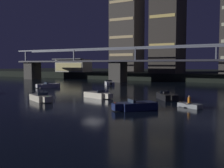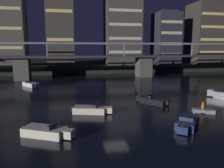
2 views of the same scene
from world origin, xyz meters
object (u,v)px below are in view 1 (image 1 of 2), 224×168
at_px(tower_west_tall, 168,5).
at_px(speedboat_near_center, 166,96).
at_px(tower_west_low, 127,29).
at_px(dinghy_with_paddler, 190,105).
at_px(river_bridge, 176,66).
at_px(speedboat_far_left, 109,83).
at_px(speedboat_far_center, 136,106).
at_px(waterfront_pavilion, 73,66).
at_px(speedboat_near_right, 49,86).
at_px(speedboat_mid_right, 98,95).
at_px(speedboat_mid_center, 41,98).

relative_size(tower_west_tall, speedboat_near_center, 8.96).
height_order(tower_west_low, tower_west_tall, tower_west_tall).
xyz_separation_m(speedboat_near_center, dinghy_with_paddler, (4.49, -5.66, -0.14)).
relative_size(river_bridge, speedboat_far_left, 22.09).
bearing_deg(tower_west_low, speedboat_far_center, -63.33).
distance_m(tower_west_tall, speedboat_far_left, 35.05).
bearing_deg(speedboat_far_left, waterfront_pavilion, 140.46).
height_order(tower_west_tall, speedboat_far_left, tower_west_tall).
xyz_separation_m(river_bridge, waterfront_pavilion, (-40.49, 11.91, 0.08)).
bearing_deg(speedboat_far_left, river_bridge, 41.20).
bearing_deg(speedboat_far_center, speedboat_far_left, 124.17).
height_order(speedboat_near_right, dinghy_with_paddler, dinghy_with_paddler).
bearing_deg(speedboat_far_center, speedboat_mid_right, 142.87).
bearing_deg(dinghy_with_paddler, speedboat_mid_center, -168.03).
bearing_deg(speedboat_mid_right, dinghy_with_paddler, -10.78).
relative_size(speedboat_far_center, dinghy_with_paddler, 1.63).
xyz_separation_m(river_bridge, speedboat_far_left, (-12.65, -11.07, -3.94)).
height_order(river_bridge, tower_west_tall, tower_west_tall).
relative_size(tower_west_low, tower_west_tall, 0.72).
bearing_deg(tower_west_tall, tower_west_low, 165.51).
height_order(speedboat_mid_center, speedboat_far_center, same).
bearing_deg(speedboat_mid_right, waterfront_pavilion, 130.46).
distance_m(tower_west_tall, speedboat_far_center, 61.04).
distance_m(speedboat_far_center, dinghy_with_paddler, 6.31).
distance_m(tower_west_low, speedboat_far_center, 68.27).
relative_size(tower_west_low, speedboat_mid_center, 6.09).
bearing_deg(dinghy_with_paddler, tower_west_tall, 109.91).
xyz_separation_m(speedboat_near_right, speedboat_mid_right, (18.18, -9.71, 0.00)).
xyz_separation_m(waterfront_pavilion, speedboat_near_right, (20.18, -35.26, -4.02)).
bearing_deg(river_bridge, tower_west_tall, 114.20).
distance_m(river_bridge, speedboat_far_center, 40.71).
relative_size(speedboat_mid_center, dinghy_with_paddler, 1.75).
relative_size(speedboat_mid_center, speedboat_far_left, 1.06).
distance_m(tower_west_low, dinghy_with_paddler, 66.93).
xyz_separation_m(tower_west_low, speedboat_near_center, (29.89, -49.26, -16.67)).
relative_size(tower_west_low, speedboat_far_center, 6.52).
relative_size(waterfront_pavilion, speedboat_near_center, 2.66).
bearing_deg(dinghy_with_paddler, waterfront_pavilion, 137.59).
bearing_deg(tower_west_low, speedboat_far_left, -71.53).
distance_m(tower_west_low, tower_west_tall, 17.52).
distance_m(speedboat_mid_right, speedboat_far_center, 11.38).
height_order(speedboat_near_right, speedboat_mid_right, same).
distance_m(tower_west_tall, speedboat_near_center, 52.33).
bearing_deg(speedboat_near_center, tower_west_tall, 107.13).
bearing_deg(dinghy_with_paddler, speedboat_far_center, -137.63).
distance_m(speedboat_near_center, speedboat_near_right, 28.22).
bearing_deg(speedboat_near_center, speedboat_far_center, -91.02).
distance_m(speedboat_mid_right, speedboat_far_left, 24.37).
bearing_deg(speedboat_near_right, waterfront_pavilion, 119.78).
height_order(tower_west_tall, speedboat_near_center, tower_west_tall).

